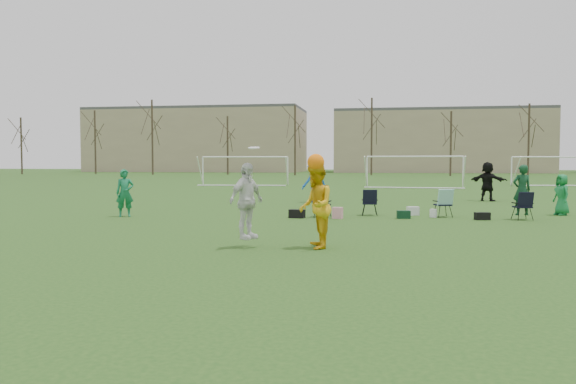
% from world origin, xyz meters
% --- Properties ---
extents(ground, '(260.00, 260.00, 0.00)m').
position_xyz_m(ground, '(0.00, 0.00, 0.00)').
color(ground, '#1F4A17').
rests_on(ground, ground).
extents(fielder_green_near, '(0.75, 0.66, 1.73)m').
position_xyz_m(fielder_green_near, '(-7.72, 6.53, 0.86)').
color(fielder_green_near, '#136F43').
rests_on(fielder_green_near, ground).
extents(fielder_blue, '(1.51, 1.35, 2.03)m').
position_xyz_m(fielder_blue, '(-1.76, 14.84, 1.01)').
color(fielder_blue, blue).
rests_on(fielder_blue, ground).
extents(fielder_green_far, '(0.70, 0.87, 1.54)m').
position_xyz_m(fielder_green_far, '(8.16, 9.74, 0.77)').
color(fielder_green_far, '#157738').
rests_on(fielder_green_far, ground).
extents(fielder_black, '(1.89, 1.45, 2.00)m').
position_xyz_m(fielder_black, '(6.83, 17.21, 1.00)').
color(fielder_black, black).
rests_on(fielder_black, ground).
extents(center_contest, '(2.50, 1.25, 2.35)m').
position_xyz_m(center_contest, '(-0.57, 0.16, 1.05)').
color(center_contest, white).
rests_on(center_contest, ground).
extents(sideline_setup, '(8.41, 2.08, 1.90)m').
position_xyz_m(sideline_setup, '(3.35, 7.96, 0.57)').
color(sideline_setup, '#103C21').
rests_on(sideline_setup, ground).
extents(goal_left, '(7.39, 0.76, 2.46)m').
position_xyz_m(goal_left, '(-10.00, 34.00, 1.92)').
color(goal_left, white).
rests_on(goal_left, ground).
extents(goal_mid, '(7.40, 0.63, 2.46)m').
position_xyz_m(goal_mid, '(4.00, 32.00, 1.92)').
color(goal_mid, white).
rests_on(goal_mid, ground).
extents(goal_right, '(7.35, 1.14, 2.46)m').
position_xyz_m(goal_right, '(16.00, 38.00, 1.92)').
color(goal_right, white).
rests_on(goal_right, ground).
extents(tree_line, '(110.28, 3.28, 11.40)m').
position_xyz_m(tree_line, '(0.24, 69.85, 5.09)').
color(tree_line, '#382B21').
rests_on(tree_line, ground).
extents(building_row, '(126.00, 16.00, 13.00)m').
position_xyz_m(building_row, '(6.73, 96.00, 5.99)').
color(building_row, tan).
rests_on(building_row, ground).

